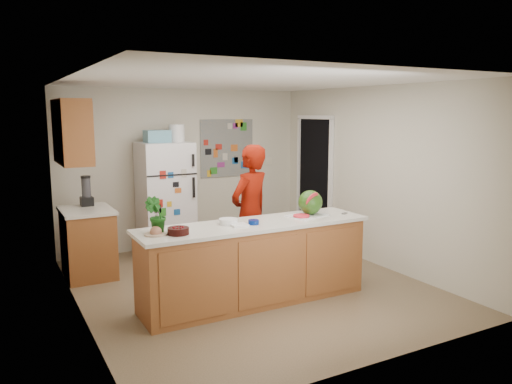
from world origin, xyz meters
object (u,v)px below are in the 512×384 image
refrigerator (165,199)px  person (250,213)px  watermelon (310,202)px  cherry_bowl (178,231)px

refrigerator → person: person is taller
watermelon → cherry_bowl: watermelon is taller
person → watermelon: (0.47, -0.65, 0.21)m
refrigerator → cherry_bowl: 2.57m
watermelon → cherry_bowl: (-1.71, -0.15, -0.12)m
refrigerator → cherry_bowl: (-0.68, -2.48, 0.11)m
refrigerator → watermelon: (1.03, -2.33, 0.23)m
person → watermelon: 0.83m
refrigerator → watermelon: size_ratio=5.86×
refrigerator → cherry_bowl: size_ratio=7.83×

